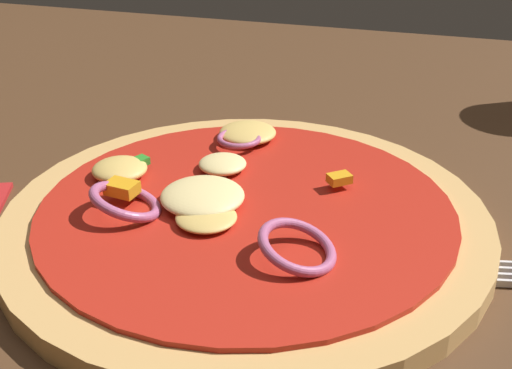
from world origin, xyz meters
name	(u,v)px	position (x,y,z in m)	size (l,w,h in m)	color
dining_table	(299,248)	(0.00, 0.00, 0.02)	(1.41, 0.88, 0.03)	#4C301C
pizza	(243,217)	(-0.03, -0.01, 0.04)	(0.28, 0.28, 0.03)	tan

